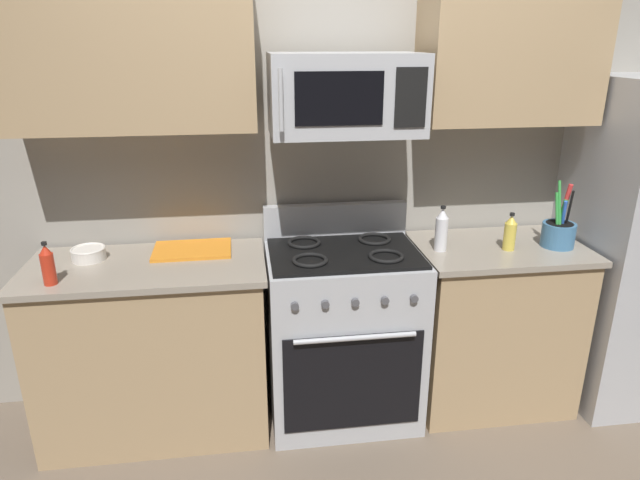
{
  "coord_description": "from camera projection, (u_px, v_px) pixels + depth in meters",
  "views": [
    {
      "loc": [
        -0.47,
        -1.91,
        1.9
      ],
      "look_at": [
        -0.13,
        0.48,
        1.03
      ],
      "focal_mm": 31.21,
      "sensor_mm": 36.0,
      "label": 1
    }
  ],
  "objects": [
    {
      "name": "bottle_hot_sauce",
      "position": [
        48.0,
        265.0,
        2.37
      ],
      "size": [
        0.06,
        0.06,
        0.19
      ],
      "color": "red",
      "rests_on": "counter_left"
    },
    {
      "name": "bottle_vinegar",
      "position": [
        441.0,
        230.0,
        2.75
      ],
      "size": [
        0.06,
        0.06,
        0.23
      ],
      "color": "silver",
      "rests_on": "counter_right"
    },
    {
      "name": "utensil_crock",
      "position": [
        558.0,
        233.0,
        2.81
      ],
      "size": [
        0.16,
        0.16,
        0.34
      ],
      "color": "teal",
      "rests_on": "counter_right"
    },
    {
      "name": "microwave",
      "position": [
        345.0,
        94.0,
        2.5
      ],
      "size": [
        0.68,
        0.44,
        0.36
      ],
      "color": "#B2B5BA"
    },
    {
      "name": "prep_bowl",
      "position": [
        88.0,
        253.0,
        2.65
      ],
      "size": [
        0.16,
        0.16,
        0.06
      ],
      "color": "white",
      "rests_on": "counter_left"
    },
    {
      "name": "cutting_board",
      "position": [
        192.0,
        250.0,
        2.77
      ],
      "size": [
        0.38,
        0.27,
        0.02
      ],
      "primitive_type": "cube",
      "rotation": [
        0.0,
        0.0,
        0.01
      ],
      "color": "orange",
      "rests_on": "counter_left"
    },
    {
      "name": "counter_left",
      "position": [
        155.0,
        348.0,
        2.77
      ],
      "size": [
        1.12,
        0.58,
        0.91
      ],
      "color": "tan",
      "rests_on": "ground"
    },
    {
      "name": "upper_cabinets_left",
      "position": [
        124.0,
        39.0,
        2.41
      ],
      "size": [
        1.11,
        0.34,
        0.79
      ],
      "color": "tan"
    },
    {
      "name": "range_oven",
      "position": [
        342.0,
        332.0,
        2.89
      ],
      "size": [
        0.76,
        0.62,
        1.09
      ],
      "color": "#B2B5BA",
      "rests_on": "ground"
    },
    {
      "name": "wall_back",
      "position": [
        333.0,
        161.0,
        2.94
      ],
      "size": [
        8.0,
        0.1,
        2.6
      ],
      "primitive_type": "cube",
      "color": "#9E998E",
      "rests_on": "ground"
    },
    {
      "name": "counter_right",
      "position": [
        491.0,
        324.0,
        3.0
      ],
      "size": [
        0.85,
        0.58,
        0.91
      ],
      "color": "tan",
      "rests_on": "ground"
    },
    {
      "name": "bottle_oil",
      "position": [
        510.0,
        233.0,
        2.76
      ],
      "size": [
        0.06,
        0.06,
        0.19
      ],
      "color": "gold",
      "rests_on": "counter_right"
    },
    {
      "name": "upper_cabinets_right",
      "position": [
        512.0,
        39.0,
        2.64
      ],
      "size": [
        0.84,
        0.34,
        0.79
      ],
      "color": "tan"
    }
  ]
}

